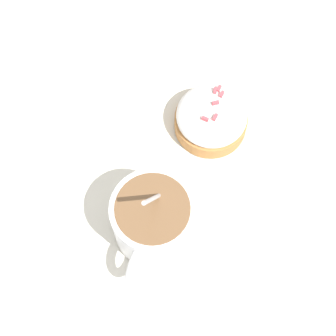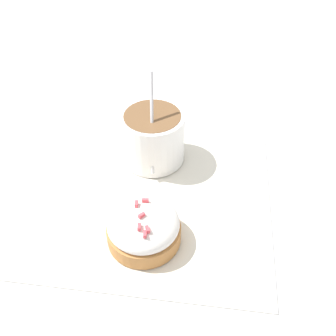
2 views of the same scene
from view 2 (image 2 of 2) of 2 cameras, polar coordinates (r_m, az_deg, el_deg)
The scene contains 4 objects.
ground_plane at distance 0.47m, azimuth -2.05°, elevation -4.02°, with size 3.00×3.00×0.00m, color #B2B2B7.
paper_napkin at distance 0.47m, azimuth -2.05°, elevation -3.89°, with size 0.27×0.27×0.00m.
coffee_cup at distance 0.50m, azimuth -2.21°, elevation 4.87°, with size 0.11×0.08×0.12m.
frosted_pastry at distance 0.41m, azimuth -4.15°, elevation -8.46°, with size 0.08×0.08×0.05m.
Camera 2 is at (-0.32, -0.06, 0.35)m, focal length 42.00 mm.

